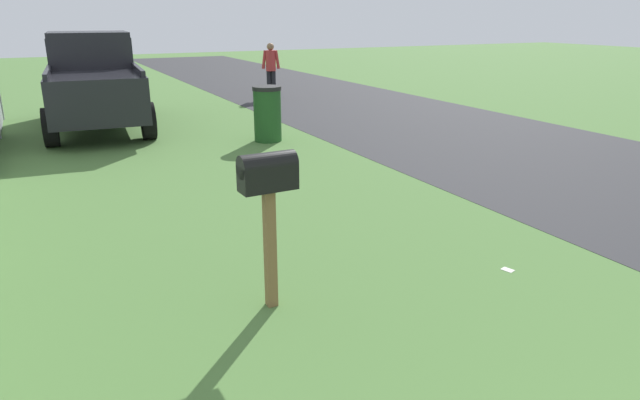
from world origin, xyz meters
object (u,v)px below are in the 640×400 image
pedestrian (271,66)px  trash_bin (267,114)px  mailbox (268,186)px  pickup_truck (94,78)px

pedestrian → trash_bin: bearing=-176.4°
mailbox → trash_bin: (6.40, -2.52, -0.55)m
pedestrian → pickup_truck: bearing=143.2°
pickup_truck → trash_bin: 4.31m
pickup_truck → pedestrian: bearing=-58.8°
pickup_truck → trash_bin: (-3.13, -2.91, -0.55)m
pedestrian → mailbox: bearing=-175.8°
pickup_truck → trash_bin: pickup_truck is taller
mailbox → trash_bin: size_ratio=1.26×
pickup_truck → pedestrian: 6.02m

